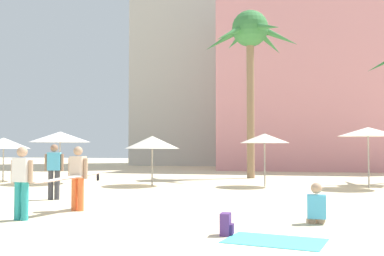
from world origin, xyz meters
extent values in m
cube|color=pink|center=(5.52, 31.16, 6.42)|extent=(16.07, 9.81, 12.84)
cube|color=#BCB7AD|center=(-4.52, 38.06, 15.91)|extent=(14.88, 8.66, 31.81)
cylinder|color=#896B4C|center=(0.66, 19.06, 4.09)|extent=(0.42, 0.42, 8.18)
sphere|color=#387A3D|center=(0.66, 19.06, 8.18)|extent=(1.99, 1.99, 1.99)
cone|color=#387A3D|center=(2.18, 19.24, 7.70)|extent=(2.27, 0.69, 1.35)
cone|color=#387A3D|center=(1.58, 20.24, 7.65)|extent=(1.70, 2.01, 1.45)
cone|color=#387A3D|center=(-0.24, 20.37, 7.89)|extent=(1.67, 2.14, 1.00)
cone|color=#387A3D|center=(-0.81, 18.94, 7.62)|extent=(2.21, 0.62, 1.51)
cone|color=#387A3D|center=(-0.23, 17.84, 7.68)|extent=(1.67, 2.05, 1.40)
cone|color=#387A3D|center=(1.64, 17.81, 7.89)|extent=(1.76, 2.08, 1.01)
cylinder|color=gray|center=(5.92, 13.86, 1.24)|extent=(0.06, 0.06, 2.48)
cone|color=white|center=(5.92, 13.86, 2.30)|extent=(2.41, 2.41, 0.36)
cylinder|color=gray|center=(1.76, 13.88, 1.13)|extent=(0.06, 0.06, 2.26)
cone|color=beige|center=(1.76, 13.88, 2.05)|extent=(2.10, 2.10, 0.41)
cylinder|color=gray|center=(-7.61, 13.47, 1.20)|extent=(0.06, 0.06, 2.40)
cone|color=white|center=(-7.61, 13.47, 2.15)|extent=(2.78, 2.78, 0.49)
cylinder|color=gray|center=(-3.06, 13.27, 1.08)|extent=(0.06, 0.06, 2.16)
cone|color=beige|center=(-3.06, 13.27, 1.89)|extent=(2.38, 2.38, 0.55)
cylinder|color=gray|center=(-10.94, 13.99, 1.07)|extent=(0.06, 0.06, 2.14)
cone|color=white|center=(-10.94, 13.99, 1.87)|extent=(2.54, 2.54, 0.54)
cube|color=#4CC6D6|center=(2.69, 2.55, 0.01)|extent=(1.90, 1.43, 0.01)
cube|color=#543070|center=(1.75, 2.89, 0.21)|extent=(0.18, 0.30, 0.42)
cube|color=#432659|center=(1.87, 2.88, 0.13)|extent=(0.06, 0.21, 0.18)
cylinder|color=tan|center=(3.41, 5.01, 0.08)|extent=(0.19, 0.83, 0.16)
cylinder|color=tan|center=(3.61, 5.00, 0.08)|extent=(0.19, 0.83, 0.16)
cube|color=#4CB2DB|center=(3.49, 4.59, 0.38)|extent=(0.41, 0.23, 0.52)
sphere|color=tan|center=(3.49, 4.59, 0.78)|extent=(0.25, 0.25, 0.24)
cylinder|color=orange|center=(-2.45, 5.31, 0.43)|extent=(0.19, 0.19, 0.86)
cylinder|color=orange|center=(-2.64, 5.34, 0.43)|extent=(0.19, 0.19, 0.86)
cube|color=beige|center=(-2.55, 5.33, 1.15)|extent=(0.43, 0.29, 0.57)
sphere|color=tan|center=(-2.55, 5.33, 1.57)|extent=(0.28, 0.28, 0.24)
cylinder|color=tan|center=(-2.30, 5.28, 1.11)|extent=(0.12, 0.12, 0.54)
cylinder|color=tan|center=(-2.79, 5.37, 1.11)|extent=(0.12, 0.12, 0.54)
ellipsoid|color=white|center=(-2.55, 5.03, 0.90)|extent=(0.87, 2.71, 0.20)
ellipsoid|color=#A32918|center=(-2.55, 5.03, 0.90)|extent=(0.90, 2.72, 0.17)
cube|color=black|center=(-2.32, 6.09, 0.83)|extent=(0.04, 0.11, 0.18)
cylinder|color=#3D3D42|center=(-4.57, 7.47, 0.47)|extent=(0.20, 0.20, 0.93)
cylinder|color=#3D3D42|center=(-4.38, 7.52, 0.47)|extent=(0.20, 0.20, 0.93)
cube|color=#4CB2DB|center=(-4.48, 7.50, 1.22)|extent=(0.44, 0.32, 0.57)
sphere|color=#936B51|center=(-4.48, 7.50, 1.64)|extent=(0.30, 0.30, 0.24)
cylinder|color=#936B51|center=(-4.72, 7.43, 1.18)|extent=(0.12, 0.12, 0.54)
cylinder|color=#936B51|center=(-4.24, 7.57, 1.18)|extent=(0.12, 0.12, 0.54)
cylinder|color=teal|center=(-2.98, 3.61, 0.44)|extent=(0.18, 0.18, 0.87)
cylinder|color=teal|center=(-3.18, 3.63, 0.44)|extent=(0.18, 0.18, 0.87)
cube|color=white|center=(-3.08, 3.62, 1.15)|extent=(0.42, 0.27, 0.55)
sphere|color=tan|center=(-3.08, 3.62, 1.56)|extent=(0.27, 0.27, 0.24)
cylinder|color=tan|center=(-2.83, 3.59, 1.11)|extent=(0.11, 0.11, 0.52)
cylinder|color=tan|center=(-3.33, 3.65, 1.11)|extent=(0.11, 0.11, 0.52)
camera|label=1|loc=(3.07, -5.72, 1.67)|focal=42.63mm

